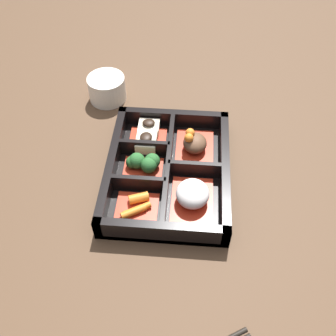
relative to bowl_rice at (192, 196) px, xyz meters
name	(u,v)px	position (x,y,z in m)	size (l,w,h in m)	color
ground_plane	(168,177)	(-0.06, -0.04, -0.03)	(3.00, 3.00, 0.00)	#4C3523
bento_base	(168,175)	(-0.06, -0.04, -0.02)	(0.27, 0.21, 0.01)	black
bento_rim	(167,169)	(-0.06, -0.05, -0.01)	(0.27, 0.21, 0.04)	black
bowl_stew	(194,145)	(-0.12, 0.00, 0.00)	(0.10, 0.07, 0.05)	#B22D19
bowl_rice	(192,196)	(0.00, 0.00, 0.00)	(0.10, 0.07, 0.04)	#B22D19
bowl_tofu	(148,136)	(-0.14, -0.09, -0.01)	(0.08, 0.07, 0.03)	#B22D19
bowl_greens	(144,164)	(-0.07, -0.09, 0.00)	(0.06, 0.07, 0.03)	#B22D19
bowl_carrots	(137,207)	(0.02, -0.09, -0.01)	(0.06, 0.07, 0.02)	#B22D19
tea_cup	(107,88)	(-0.27, -0.19, 0.00)	(0.08, 0.08, 0.05)	beige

